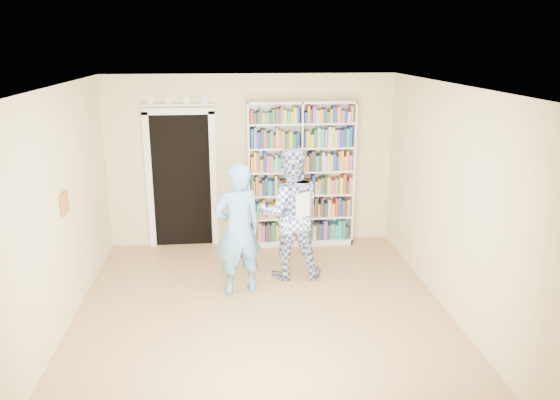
# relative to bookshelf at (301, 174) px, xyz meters

# --- Properties ---
(floor) EXTENTS (5.00, 5.00, 0.00)m
(floor) POSITION_rel_bookshelf_xyz_m (-0.77, -2.34, -1.16)
(floor) COLOR #A67E50
(floor) RESTS_ON ground
(ceiling) EXTENTS (5.00, 5.00, 0.00)m
(ceiling) POSITION_rel_bookshelf_xyz_m (-0.77, -2.34, 1.54)
(ceiling) COLOR white
(ceiling) RESTS_ON wall_back
(wall_back) EXTENTS (4.50, 0.00, 4.50)m
(wall_back) POSITION_rel_bookshelf_xyz_m (-0.77, 0.16, 0.19)
(wall_back) COLOR beige
(wall_back) RESTS_ON floor
(wall_left) EXTENTS (0.00, 5.00, 5.00)m
(wall_left) POSITION_rel_bookshelf_xyz_m (-3.02, -2.34, 0.19)
(wall_left) COLOR beige
(wall_left) RESTS_ON floor
(wall_right) EXTENTS (0.00, 5.00, 5.00)m
(wall_right) POSITION_rel_bookshelf_xyz_m (1.48, -2.34, 0.19)
(wall_right) COLOR beige
(wall_right) RESTS_ON floor
(bookshelf) EXTENTS (1.67, 0.31, 2.30)m
(bookshelf) POSITION_rel_bookshelf_xyz_m (0.00, 0.00, 0.00)
(bookshelf) COLOR white
(bookshelf) RESTS_ON floor
(doorway) EXTENTS (1.10, 0.08, 2.43)m
(doorway) POSITION_rel_bookshelf_xyz_m (-1.87, 0.13, 0.02)
(doorway) COLOR black
(doorway) RESTS_ON floor
(wall_art) EXTENTS (0.03, 0.25, 0.25)m
(wall_art) POSITION_rel_bookshelf_xyz_m (-3.00, -2.14, 0.24)
(wall_art) COLOR brown
(wall_art) RESTS_ON wall_left
(man_blue) EXTENTS (0.73, 0.59, 1.73)m
(man_blue) POSITION_rel_bookshelf_xyz_m (-1.03, -1.70, -0.30)
(man_blue) COLOR #5692BF
(man_blue) RESTS_ON floor
(man_plaid) EXTENTS (0.90, 0.71, 1.83)m
(man_plaid) POSITION_rel_bookshelf_xyz_m (-0.31, -1.25, -0.25)
(man_plaid) COLOR #2C4388
(man_plaid) RESTS_ON floor
(paper_sheet) EXTENTS (0.20, 0.13, 0.33)m
(paper_sheet) POSITION_rel_bookshelf_xyz_m (-0.17, -1.52, -0.05)
(paper_sheet) COLOR white
(paper_sheet) RESTS_ON man_plaid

